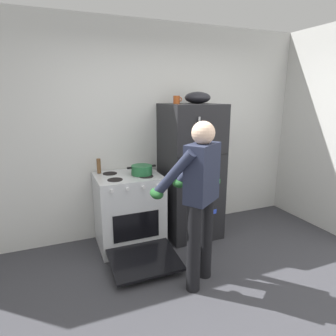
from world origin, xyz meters
TOP-DOWN VIEW (x-y plane):
  - ground at (0.00, 0.00)m, footprint 8.00×8.00m
  - kitchen_wall_back at (0.00, 1.95)m, footprint 6.00×0.10m
  - refrigerator at (0.39, 1.57)m, footprint 0.68×0.72m
  - stove_range at (-0.44, 1.55)m, footprint 0.76×1.21m
  - person_cook at (-0.03, 0.58)m, footprint 0.65×0.69m
  - red_pot at (-0.28, 1.52)m, footprint 0.35×0.25m
  - coffee_mug at (0.21, 1.62)m, footprint 0.11×0.08m
  - pepper_mill at (-0.74, 1.77)m, footprint 0.05×0.05m
  - mixing_bowl at (0.47, 1.57)m, footprint 0.32×0.32m

SIDE VIEW (x-z plane):
  - ground at x=0.00m, z-range 0.00..0.00m
  - stove_range at x=-0.44m, z-range -0.01..0.89m
  - refrigerator at x=0.39m, z-range 0.00..1.71m
  - person_cook at x=-0.03m, z-range 0.15..1.75m
  - red_pot at x=-0.28m, z-range 0.90..1.01m
  - pepper_mill at x=-0.74m, z-range 0.90..1.08m
  - kitchen_wall_back at x=0.00m, z-range 0.00..2.70m
  - coffee_mug at x=0.21m, z-range 1.71..1.81m
  - mixing_bowl at x=0.47m, z-range 1.71..1.86m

